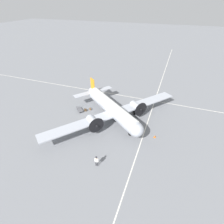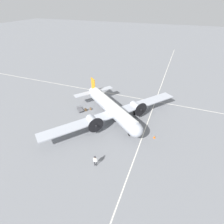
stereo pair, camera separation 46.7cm
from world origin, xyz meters
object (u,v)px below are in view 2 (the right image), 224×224
at_px(crew_foreground, 95,160).
at_px(baggage_cart, 80,109).
at_px(suitcase_upright_spare, 91,109).
at_px(traffic_cone, 154,137).
at_px(airliner_main, 113,109).
at_px(suitcase_near_door, 86,110).

bearing_deg(crew_foreground, baggage_cart, 120.81).
distance_m(suitcase_upright_spare, baggage_cart, 2.13).
bearing_deg(traffic_cone, baggage_cart, -10.51).
relative_size(airliner_main, crew_foreground, 13.43).
height_order(airliner_main, crew_foreground, airliner_main).
bearing_deg(crew_foreground, traffic_cone, 45.42).
bearing_deg(airliner_main, traffic_cone, 22.26).
relative_size(airliner_main, traffic_cone, 50.56).
bearing_deg(crew_foreground, suitcase_upright_spare, 112.57).
xyz_separation_m(crew_foreground, suitcase_near_door, (8.02, -11.92, -0.79)).
bearing_deg(suitcase_near_door, crew_foreground, 123.93).
bearing_deg(airliner_main, suitcase_near_door, -149.84).
height_order(crew_foreground, traffic_cone, crew_foreground).
bearing_deg(baggage_cart, traffic_cone, 30.56).
xyz_separation_m(airliner_main, suitcase_upright_spare, (5.62, -1.56, -2.15)).
height_order(suitcase_near_door, baggage_cart, suitcase_near_door).
bearing_deg(baggage_cart, crew_foreground, -10.80).
bearing_deg(traffic_cone, airliner_main, -15.64).
bearing_deg(crew_foreground, suitcase_near_door, 116.61).
distance_m(airliner_main, baggage_cart, 7.85).
xyz_separation_m(baggage_cart, traffic_cone, (-15.80, 2.93, -0.06)).
xyz_separation_m(suitcase_near_door, suitcase_upright_spare, (-0.77, -0.69, -0.02)).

